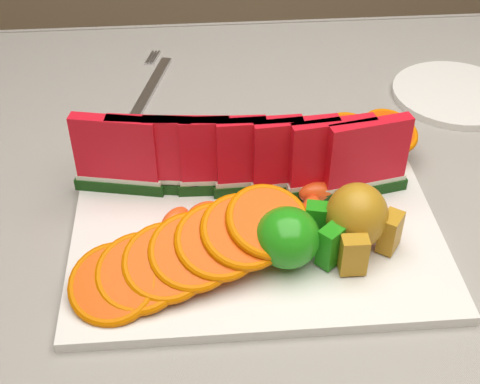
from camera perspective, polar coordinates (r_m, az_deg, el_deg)
The scene contains 11 objects.
table at distance 0.84m, azimuth 5.61°, elevation -7.43°, with size 1.40×0.90×0.75m.
tablecloth at distance 0.80m, azimuth 5.89°, elevation -4.34°, with size 1.53×1.03×0.20m.
platter at distance 0.74m, azimuth 1.34°, elevation -3.07°, with size 0.40×0.30×0.01m.
apple_cluster at distance 0.68m, azimuth 4.63°, elevation -3.83°, with size 0.10×0.08×0.06m.
pear_cluster at distance 0.70m, azimuth 10.08°, elevation -2.29°, with size 0.09×0.09×0.07m.
side_plate at distance 1.02m, azimuth 17.90°, elevation 7.97°, with size 0.21×0.21×0.01m.
fork at distance 1.01m, azimuth -7.55°, elevation 9.20°, with size 0.06×0.19×0.00m.
watermelon_row at distance 0.75m, azimuth 0.09°, elevation 2.88°, with size 0.39×0.07×0.10m.
orange_fan_front at distance 0.66m, azimuth -4.07°, elevation -5.11°, with size 0.27×0.16×0.07m.
orange_fan_back at distance 0.82m, azimuth 2.81°, elevation 4.24°, with size 0.38×0.10×0.05m.
tangerine_segments at distance 0.74m, azimuth 1.32°, elevation -1.50°, with size 0.20×0.07×0.03m.
Camera 1 is at (-0.13, -0.56, 1.26)m, focal length 50.00 mm.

